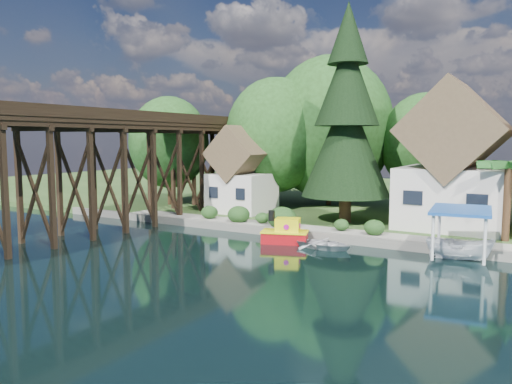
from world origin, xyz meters
TOP-DOWN VIEW (x-y plane):
  - ground at (0.00, 0.00)m, footprint 140.00×140.00m
  - bank at (0.00, 34.00)m, footprint 140.00×52.00m
  - seawall at (4.00, 8.00)m, footprint 60.00×0.40m
  - promenade at (6.00, 9.30)m, footprint 50.00×2.60m
  - trestle_bridge at (-16.00, 5.17)m, footprint 4.12×44.18m
  - house_left at (7.00, 16.00)m, footprint 7.64×8.64m
  - shed at (-11.00, 14.50)m, footprint 5.09×5.40m
  - bg_trees at (1.00, 21.25)m, footprint 49.90×13.30m
  - shrubs at (-4.60, 9.26)m, footprint 15.76×2.47m
  - conifer at (-0.74, 13.60)m, footprint 6.96×6.96m
  - palm_tree at (10.89, 11.92)m, footprint 4.21×4.21m
  - tugboat at (-2.22, 6.11)m, footprint 3.54×2.65m
  - boat_white_a at (0.80, 5.87)m, footprint 3.84×2.87m
  - boat_canopy at (8.83, 7.08)m, footprint 3.95×5.05m

SIDE VIEW (x-z plane):
  - ground at x=0.00m, z-range 0.00..0.00m
  - bank at x=0.00m, z-range 0.00..0.50m
  - seawall at x=4.00m, z-range 0.00..0.62m
  - boat_white_a at x=0.80m, z-range 0.00..0.76m
  - promenade at x=6.00m, z-range 0.50..0.56m
  - tugboat at x=-2.22m, z-range -0.46..1.83m
  - shrubs at x=-4.60m, z-range 0.38..2.08m
  - boat_canopy at x=8.83m, z-range -0.22..2.84m
  - shed at x=-11.00m, z-range -0.10..7.75m
  - house_left at x=7.00m, z-range -0.37..10.65m
  - palm_tree at x=10.89m, z-range 2.55..8.05m
  - trestle_bridge at x=-16.00m, z-range 0.70..10.00m
  - bg_trees at x=1.00m, z-range 2.00..12.57m
  - conifer at x=-0.74m, z-range 0.18..17.33m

